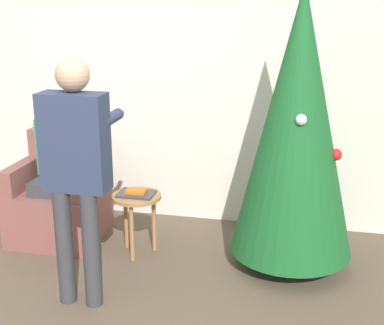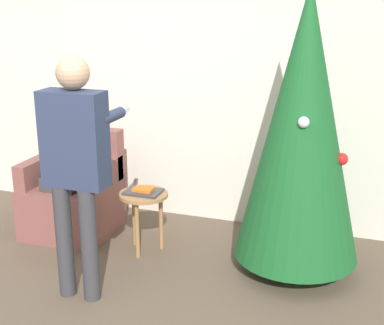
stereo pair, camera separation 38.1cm
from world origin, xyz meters
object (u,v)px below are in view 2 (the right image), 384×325
armchair (74,196)px  person_standing (75,157)px  christmas_tree (303,126)px  person_seated (70,158)px

armchair → person_standing: size_ratio=0.54×
armchair → person_standing: 1.34m
christmas_tree → person_standing: 1.66m
christmas_tree → person_seated: (-2.04, 0.08, -0.46)m
person_seated → person_standing: 1.17m
christmas_tree → person_standing: christmas_tree is taller
christmas_tree → person_standing: (-1.42, -0.85, -0.13)m
christmas_tree → person_seated: christmas_tree is taller
christmas_tree → armchair: christmas_tree is taller
person_seated → person_standing: size_ratio=0.74×
person_seated → christmas_tree: bearing=-2.3°
armchair → person_standing: (0.62, -0.95, 0.70)m
armchair → person_seated: bearing=-90.0°
armchair → christmas_tree: bearing=-2.9°
christmas_tree → person_seated: bearing=177.7°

